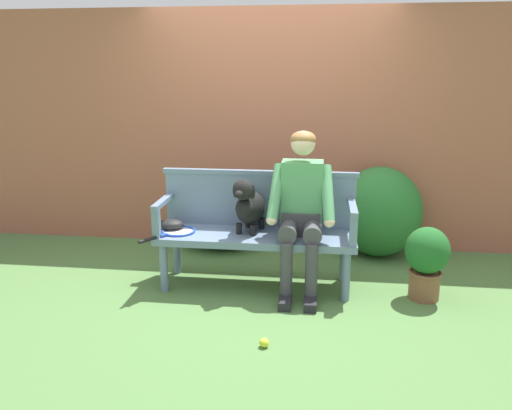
# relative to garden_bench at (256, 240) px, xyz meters

# --- Properties ---
(ground_plane) EXTENTS (40.00, 40.00, 0.00)m
(ground_plane) POSITION_rel_garden_bench_xyz_m (0.00, 0.00, -0.42)
(ground_plane) COLOR #4C753D
(brick_garden_fence) EXTENTS (8.00, 0.30, 2.43)m
(brick_garden_fence) POSITION_rel_garden_bench_xyz_m (0.00, 1.26, 0.80)
(brick_garden_fence) COLOR #9E5642
(brick_garden_fence) RESTS_ON ground
(hedge_bush_far_left) EXTENTS (0.85, 0.58, 0.70)m
(hedge_bush_far_left) POSITION_rel_garden_bench_xyz_m (-0.50, 0.91, -0.07)
(hedge_bush_far_left) COLOR #286B2D
(hedge_bush_far_left) RESTS_ON ground
(hedge_bush_mid_left) EXTENTS (0.84, 0.73, 0.91)m
(hedge_bush_mid_left) POSITION_rel_garden_bench_xyz_m (1.13, 0.91, 0.04)
(hedge_bush_mid_left) COLOR #286B2D
(hedge_bush_mid_left) RESTS_ON ground
(garden_bench) EXTENTS (1.68, 0.53, 0.48)m
(garden_bench) POSITION_rel_garden_bench_xyz_m (0.00, 0.00, 0.00)
(garden_bench) COLOR slate
(garden_bench) RESTS_ON ground
(bench_backrest) EXTENTS (1.72, 0.06, 0.50)m
(bench_backrest) POSITION_rel_garden_bench_xyz_m (0.00, 0.24, 0.32)
(bench_backrest) COLOR slate
(bench_backrest) RESTS_ON garden_bench
(bench_armrest_left_end) EXTENTS (0.06, 0.53, 0.28)m
(bench_armrest_left_end) POSITION_rel_garden_bench_xyz_m (-0.80, -0.09, 0.27)
(bench_armrest_left_end) COLOR slate
(bench_armrest_left_end) RESTS_ON garden_bench
(bench_armrest_right_end) EXTENTS (0.06, 0.53, 0.28)m
(bench_armrest_right_end) POSITION_rel_garden_bench_xyz_m (0.80, -0.09, 0.27)
(bench_armrest_right_end) COLOR slate
(bench_armrest_right_end) RESTS_ON garden_bench
(person_seated) EXTENTS (0.56, 0.67, 1.35)m
(person_seated) POSITION_rel_garden_bench_xyz_m (0.38, -0.02, 0.33)
(person_seated) COLOR black
(person_seated) RESTS_ON ground
(dog_on_bench) EXTENTS (0.31, 0.49, 0.49)m
(dog_on_bench) POSITION_rel_garden_bench_xyz_m (-0.07, 0.02, 0.31)
(dog_on_bench) COLOR black
(dog_on_bench) RESTS_ON garden_bench
(tennis_racket) EXTENTS (0.44, 0.56, 0.03)m
(tennis_racket) POSITION_rel_garden_bench_xyz_m (-0.68, -0.07, 0.07)
(tennis_racket) COLOR blue
(tennis_racket) RESTS_ON garden_bench
(baseball_glove) EXTENTS (0.25, 0.20, 0.09)m
(baseball_glove) POSITION_rel_garden_bench_xyz_m (-0.75, 0.02, 0.11)
(baseball_glove) COLOR black
(baseball_glove) RESTS_ON garden_bench
(tennis_ball) EXTENTS (0.07, 0.07, 0.07)m
(tennis_ball) POSITION_rel_garden_bench_xyz_m (0.18, -1.02, -0.38)
(tennis_ball) COLOR #CCDB33
(tennis_ball) RESTS_ON ground
(potted_plant) EXTENTS (0.35, 0.35, 0.61)m
(potted_plant) POSITION_rel_garden_bench_xyz_m (1.40, -0.09, -0.07)
(potted_plant) COLOR brown
(potted_plant) RESTS_ON ground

